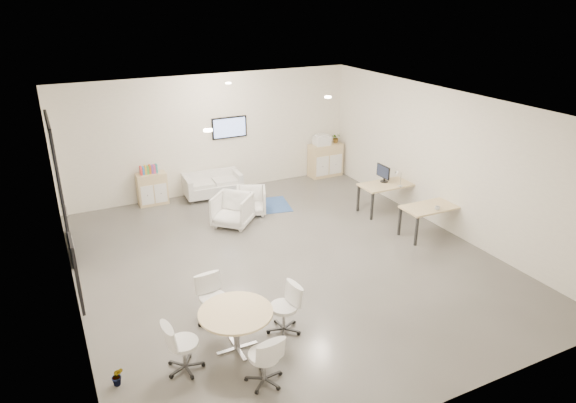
# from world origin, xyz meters

# --- Properties ---
(room_shell) EXTENTS (9.60, 10.60, 4.80)m
(room_shell) POSITION_xyz_m (0.00, 0.00, 1.60)
(room_shell) COLOR #514F4A
(room_shell) RESTS_ON ground
(glass_door) EXTENTS (0.09, 1.90, 2.85)m
(glass_door) POSITION_xyz_m (-3.95, 2.51, 1.50)
(glass_door) COLOR black
(glass_door) RESTS_ON room_shell
(artwork) EXTENTS (0.05, 0.54, 1.04)m
(artwork) POSITION_xyz_m (-3.97, -1.60, 1.55)
(artwork) COLOR black
(artwork) RESTS_ON room_shell
(wall_tv) EXTENTS (0.98, 0.06, 0.58)m
(wall_tv) POSITION_xyz_m (0.50, 4.46, 1.75)
(wall_tv) COLOR black
(wall_tv) RESTS_ON room_shell
(ceiling_spots) EXTENTS (3.14, 4.14, 0.03)m
(ceiling_spots) POSITION_xyz_m (-0.20, 0.83, 3.18)
(ceiling_spots) COLOR #FFEAC6
(ceiling_spots) RESTS_ON room_shell
(sideboard_left) EXTENTS (0.74, 0.39, 0.84)m
(sideboard_left) POSITION_xyz_m (-1.75, 4.28, 0.42)
(sideboard_left) COLOR #D6BA81
(sideboard_left) RESTS_ON room_shell
(sideboard_right) EXTENTS (0.98, 0.47, 0.98)m
(sideboard_right) POSITION_xyz_m (3.40, 4.24, 0.49)
(sideboard_right) COLOR #D6BA81
(sideboard_right) RESTS_ON room_shell
(books) EXTENTS (0.44, 0.14, 0.22)m
(books) POSITION_xyz_m (-1.78, 4.28, 0.95)
(books) COLOR red
(books) RESTS_ON sideboard_left
(printer) EXTENTS (0.45, 0.37, 0.31)m
(printer) POSITION_xyz_m (3.26, 4.24, 1.12)
(printer) COLOR white
(printer) RESTS_ON sideboard_right
(loveseat) EXTENTS (1.55, 0.84, 0.57)m
(loveseat) POSITION_xyz_m (-0.17, 4.12, 0.31)
(loveseat) COLOR silver
(loveseat) RESTS_ON room_shell
(blue_rug) EXTENTS (1.79, 1.37, 0.01)m
(blue_rug) POSITION_xyz_m (0.62, 2.89, 0.01)
(blue_rug) COLOR #2D438A
(blue_rug) RESTS_ON room_shell
(armchair_left) EXTENTS (1.12, 1.11, 0.84)m
(armchair_left) POSITION_xyz_m (-0.35, 2.12, 0.42)
(armchair_left) COLOR silver
(armchair_left) RESTS_ON room_shell
(armchair_right) EXTENTS (0.90, 0.88, 0.73)m
(armchair_right) POSITION_xyz_m (0.31, 2.57, 0.36)
(armchair_right) COLOR silver
(armchair_right) RESTS_ON room_shell
(desk_rear) EXTENTS (1.40, 0.71, 0.73)m
(desk_rear) POSITION_xyz_m (3.42, 1.22, 0.65)
(desk_rear) COLOR #D6BA81
(desk_rear) RESTS_ON room_shell
(desk_front) EXTENTS (1.36, 0.70, 0.71)m
(desk_front) POSITION_xyz_m (3.47, -0.35, 0.63)
(desk_front) COLOR #D6BA81
(desk_front) RESTS_ON room_shell
(monitor) EXTENTS (0.20, 0.50, 0.44)m
(monitor) POSITION_xyz_m (3.38, 1.37, 0.96)
(monitor) COLOR black
(monitor) RESTS_ON desk_rear
(round_table) EXTENTS (1.13, 1.13, 0.69)m
(round_table) POSITION_xyz_m (-1.92, -2.22, 0.60)
(round_table) COLOR #D6BA81
(round_table) RESTS_ON room_shell
(meeting_chairs) EXTENTS (2.33, 2.33, 0.82)m
(meeting_chairs) POSITION_xyz_m (-1.92, -2.22, 0.41)
(meeting_chairs) COLOR white
(meeting_chairs) RESTS_ON room_shell
(plant_cabinet) EXTENTS (0.27, 0.30, 0.22)m
(plant_cabinet) POSITION_xyz_m (3.76, 4.27, 1.09)
(plant_cabinet) COLOR #3F7F3F
(plant_cabinet) RESTS_ON sideboard_right
(plant_floor) EXTENTS (0.27, 0.35, 0.14)m
(plant_floor) POSITION_xyz_m (-3.70, -2.21, 0.07)
(plant_floor) COLOR #3F7F3F
(plant_floor) RESTS_ON room_shell
(cup) EXTENTS (0.13, 0.11, 0.11)m
(cup) POSITION_xyz_m (3.42, -0.58, 0.76)
(cup) COLOR white
(cup) RESTS_ON desk_front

